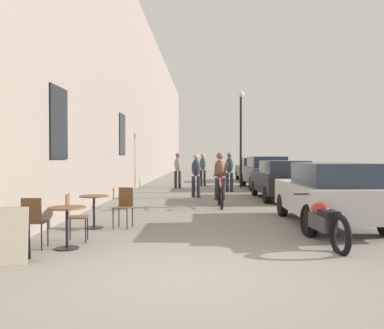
% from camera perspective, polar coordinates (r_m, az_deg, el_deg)
% --- Properties ---
extents(ground_plane, '(88.00, 88.00, 0.00)m').
position_cam_1_polar(ground_plane, '(5.56, -0.71, -15.44)').
color(ground_plane, gray).
extents(building_facade_left, '(0.54, 68.00, 9.66)m').
position_cam_1_polar(building_facade_left, '(19.93, -9.02, 10.48)').
color(building_facade_left, gray).
rests_on(building_facade_left, ground_plane).
extents(cafe_table_near, '(0.64, 0.64, 0.72)m').
position_cam_1_polar(cafe_table_near, '(7.34, -17.13, -7.26)').
color(cafe_table_near, black).
rests_on(cafe_table_near, ground_plane).
extents(cafe_chair_near_toward_street, '(0.44, 0.44, 0.89)m').
position_cam_1_polar(cafe_chair_near_toward_street, '(7.89, -16.30, -6.69)').
color(cafe_chair_near_toward_street, black).
rests_on(cafe_chair_near_toward_street, ground_plane).
extents(cafe_chair_near_toward_wall, '(0.40, 0.40, 0.89)m').
position_cam_1_polar(cafe_chair_near_toward_wall, '(7.46, -21.33, -7.17)').
color(cafe_chair_near_toward_wall, black).
rests_on(cafe_chair_near_toward_wall, ground_plane).
extents(cafe_table_mid, '(0.64, 0.64, 0.72)m').
position_cam_1_polar(cafe_table_mid, '(9.27, -13.59, -5.49)').
color(cafe_table_mid, black).
rests_on(cafe_table_mid, ground_plane).
extents(cafe_chair_mid_toward_street, '(0.45, 0.45, 0.89)m').
position_cam_1_polar(cafe_chair_mid_toward_street, '(9.19, -9.49, -5.55)').
color(cafe_chair_mid_toward_street, black).
rests_on(cafe_chair_mid_toward_street, ground_plane).
extents(sandwich_board_sign, '(0.63, 0.51, 0.84)m').
position_cam_1_polar(sandwich_board_sign, '(6.69, -24.25, -9.03)').
color(sandwich_board_sign, black).
rests_on(sandwich_board_sign, ground_plane).
extents(cyclist_on_bicycle, '(0.52, 1.76, 1.74)m').
position_cam_1_polar(cyclist_on_bicycle, '(12.86, 3.96, -2.33)').
color(cyclist_on_bicycle, black).
rests_on(cyclist_on_bicycle, ground_plane).
extents(pedestrian_near, '(0.37, 0.28, 1.69)m').
position_cam_1_polar(pedestrian_near, '(15.62, 0.56, -1.19)').
color(pedestrian_near, '#26262D').
rests_on(pedestrian_near, ground_plane).
extents(pedestrian_mid, '(0.35, 0.26, 1.75)m').
position_cam_1_polar(pedestrian_mid, '(18.24, 5.27, -0.75)').
color(pedestrian_mid, '#26262D').
rests_on(pedestrian_mid, ground_plane).
extents(pedestrian_far, '(0.34, 0.25, 1.76)m').
position_cam_1_polar(pedestrian_far, '(20.21, -2.03, -0.55)').
color(pedestrian_far, '#26262D').
rests_on(pedestrian_far, ground_plane).
extents(pedestrian_furthest, '(0.38, 0.30, 1.76)m').
position_cam_1_polar(pedestrian_furthest, '(21.80, 1.52, -0.43)').
color(pedestrian_furthest, '#26262D').
rests_on(pedestrian_furthest, ground_plane).
extents(street_lamp, '(0.32, 0.32, 4.90)m').
position_cam_1_polar(street_lamp, '(20.79, 6.87, 5.32)').
color(street_lamp, black).
rests_on(street_lamp, ground_plane).
extents(parked_car_nearest, '(1.76, 4.07, 1.44)m').
position_cam_1_polar(parked_car_nearest, '(9.86, 18.64, -3.80)').
color(parked_car_nearest, '#B7B7BC').
rests_on(parked_car_nearest, ground_plane).
extents(parked_car_second, '(1.82, 4.09, 1.44)m').
position_cam_1_polar(parked_car_second, '(15.33, 12.42, -2.04)').
color(parked_car_second, black).
rests_on(parked_car_second, ground_plane).
extents(parked_car_third, '(2.02, 4.52, 1.58)m').
position_cam_1_polar(parked_car_third, '(20.49, 10.16, -1.03)').
color(parked_car_third, '#595960').
rests_on(parked_car_third, ground_plane).
extents(parked_car_fourth, '(1.90, 4.26, 1.50)m').
position_cam_1_polar(parked_car_fourth, '(26.52, 8.46, -0.63)').
color(parked_car_fourth, '#23512D').
rests_on(parked_car_fourth, ground_plane).
extents(parked_motorcycle, '(0.62, 2.14, 0.92)m').
position_cam_1_polar(parked_motorcycle, '(7.74, 17.87, -7.69)').
color(parked_motorcycle, black).
rests_on(parked_motorcycle, ground_plane).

